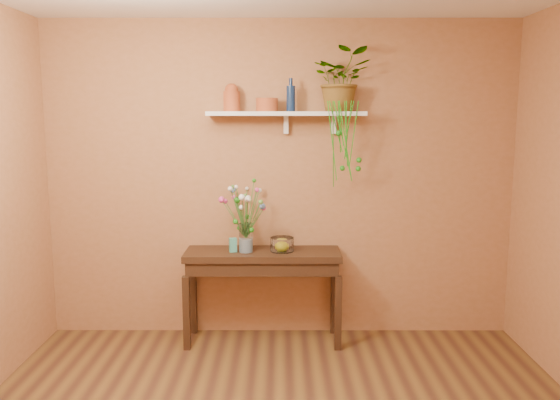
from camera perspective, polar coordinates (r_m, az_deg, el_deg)
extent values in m
cube|color=#A76F48|center=(4.83, 0.01, 1.98)|extent=(4.00, 0.04, 2.70)
cube|color=#372314|center=(4.71, -1.76, -5.53)|extent=(1.29, 0.42, 0.06)
cube|color=#372314|center=(4.73, -1.76, -6.50)|extent=(1.24, 0.38, 0.11)
cube|color=#372314|center=(4.73, -9.46, -11.25)|extent=(0.06, 0.06, 0.62)
cube|color=#372314|center=(4.69, 5.91, -11.35)|extent=(0.06, 0.06, 0.62)
cube|color=#372314|center=(5.07, -8.78, -9.88)|extent=(0.06, 0.06, 0.62)
cube|color=#372314|center=(5.03, 5.50, -9.95)|extent=(0.06, 0.06, 0.62)
cube|color=white|center=(4.66, 0.63, 8.76)|extent=(1.30, 0.24, 0.04)
cube|color=white|center=(4.76, 0.61, 7.65)|extent=(0.04, 0.05, 0.15)
cube|color=white|center=(4.78, 5.46, 7.61)|extent=(0.04, 0.05, 0.15)
cylinder|color=#A04622|center=(4.70, -4.93, 9.93)|extent=(0.16, 0.16, 0.16)
sphere|color=#A04622|center=(4.71, -4.94, 11.05)|extent=(0.11, 0.11, 0.11)
cylinder|color=#A04622|center=(4.65, -1.32, 9.64)|extent=(0.18, 0.18, 0.11)
cylinder|color=#102246|center=(4.65, 1.10, 10.25)|extent=(0.08, 0.08, 0.21)
cylinder|color=#102246|center=(4.65, 1.11, 11.89)|extent=(0.03, 0.03, 0.06)
imported|color=#227B16|center=(4.72, 6.26, 12.03)|extent=(0.47, 0.41, 0.51)
cylinder|color=#227B16|center=(4.56, 6.72, 6.63)|extent=(0.06, 0.16, 0.53)
cylinder|color=#209D19|center=(4.56, 6.41, 5.93)|extent=(0.17, 0.12, 0.64)
cylinder|color=#209D19|center=(4.54, 6.73, 7.11)|extent=(0.03, 0.13, 0.45)
cylinder|color=#227B16|center=(4.49, 6.90, 6.97)|extent=(0.02, 0.28, 0.47)
cylinder|color=#209D19|center=(4.55, 5.33, 5.90)|extent=(0.10, 0.17, 0.65)
cylinder|color=#209D19|center=(4.56, 6.19, 7.72)|extent=(0.06, 0.05, 0.36)
cylinder|color=#227B16|center=(4.59, 6.04, 7.36)|extent=(0.04, 0.10, 0.41)
cylinder|color=#209D19|center=(4.60, 7.06, 8.03)|extent=(0.06, 0.13, 0.31)
cylinder|color=#209D19|center=(4.56, 5.70, 7.39)|extent=(0.13, 0.14, 0.41)
cylinder|color=#227B16|center=(4.59, 5.42, 5.57)|extent=(0.03, 0.15, 0.70)
cylinder|color=#209D19|center=(4.60, 7.51, 6.70)|extent=(0.06, 0.08, 0.52)
cylinder|color=#209D19|center=(4.51, 6.68, 5.84)|extent=(0.14, 0.23, 0.65)
sphere|color=#227B16|center=(4.54, 5.95, 6.75)|extent=(0.04, 0.04, 0.04)
sphere|color=#227B16|center=(4.63, 7.95, 3.15)|extent=(0.04, 0.04, 0.04)
sphere|color=#227B16|center=(4.59, 8.02, 4.04)|extent=(0.04, 0.04, 0.04)
sphere|color=#227B16|center=(4.60, 6.34, 3.22)|extent=(0.04, 0.04, 0.04)
cylinder|color=white|center=(4.65, -3.48, -3.85)|extent=(0.12, 0.12, 0.24)
cylinder|color=silver|center=(4.67, -3.48, -4.60)|extent=(0.11, 0.11, 0.12)
cylinder|color=#386B28|center=(4.50, -3.69, -1.82)|extent=(0.02, 0.25, 0.37)
sphere|color=silver|center=(4.35, -3.91, 0.27)|extent=(0.05, 0.05, 0.05)
cylinder|color=#386B28|center=(4.54, -3.38, -1.89)|extent=(0.03, 0.17, 0.34)
sphere|color=silver|center=(4.43, -3.27, 0.08)|extent=(0.05, 0.05, 0.05)
cylinder|color=#386B28|center=(4.54, -2.74, -2.03)|extent=(0.13, 0.16, 0.32)
sphere|color=#5A9B3A|center=(4.44, -1.97, -0.21)|extent=(0.04, 0.04, 0.04)
cylinder|color=#386B28|center=(4.59, -2.92, -1.40)|extent=(0.10, 0.06, 0.40)
sphere|color=#D73987|center=(4.53, -2.34, 1.04)|extent=(0.04, 0.04, 0.04)
cylinder|color=#386B28|center=(4.58, -2.65, -2.24)|extent=(0.14, 0.10, 0.28)
sphere|color=#557FBF|center=(4.51, -1.78, -0.65)|extent=(0.05, 0.05, 0.05)
cylinder|color=#386B28|center=(4.61, -2.58, -2.32)|extent=(0.15, 0.03, 0.25)
sphere|color=#D73987|center=(4.58, -1.67, -0.83)|extent=(0.04, 0.04, 0.04)
cylinder|color=#386B28|center=(4.61, -2.95, -1.41)|extent=(0.10, 0.01, 0.39)
sphere|color=#5A9B3A|center=(4.58, -2.40, 1.00)|extent=(0.03, 0.03, 0.03)
cylinder|color=#386B28|center=(4.65, -2.73, -2.05)|extent=(0.13, 0.07, 0.28)
sphere|color=#D73987|center=(4.66, -1.97, -0.34)|extent=(0.04, 0.04, 0.04)
cylinder|color=#386B28|center=(4.64, -3.07, -0.90)|extent=(0.07, 0.08, 0.46)
sphere|color=#227B16|center=(4.65, -2.65, 1.99)|extent=(0.03, 0.03, 0.03)
cylinder|color=#386B28|center=(4.70, -2.78, -1.36)|extent=(0.11, 0.18, 0.37)
sphere|color=silver|center=(4.76, -2.09, 0.99)|extent=(0.04, 0.04, 0.04)
cylinder|color=#386B28|center=(4.67, -3.37, -1.76)|extent=(0.02, 0.11, 0.32)
sphere|color=silver|center=(4.70, -3.26, 0.23)|extent=(0.04, 0.04, 0.04)
cylinder|color=#386B28|center=(4.74, -3.43, -1.25)|extent=(0.01, 0.25, 0.38)
sphere|color=silver|center=(4.83, -3.38, 1.18)|extent=(0.03, 0.03, 0.03)
cylinder|color=#386B28|center=(4.69, -3.52, -1.64)|extent=(0.02, 0.15, 0.33)
sphere|color=#5A9B3A|center=(4.73, -3.55, 0.46)|extent=(0.03, 0.03, 0.03)
cylinder|color=#386B28|center=(4.68, -4.09, -1.74)|extent=(0.11, 0.11, 0.32)
sphere|color=#D73987|center=(4.71, -4.70, 0.28)|extent=(0.04, 0.04, 0.04)
cylinder|color=#386B28|center=(4.70, -4.16, -1.34)|extent=(0.12, 0.17, 0.38)
sphere|color=#557FBF|center=(4.76, -4.82, 1.04)|extent=(0.05, 0.05, 0.05)
cylinder|color=#386B28|center=(4.66, -4.54, -1.94)|extent=(0.18, 0.08, 0.29)
sphere|color=#D73987|center=(4.68, -5.59, -0.12)|extent=(0.04, 0.04, 0.04)
cylinder|color=#386B28|center=(4.62, -4.14, -1.22)|extent=(0.11, 0.01, 0.42)
sphere|color=#5A9B3A|center=(4.59, -4.81, 1.36)|extent=(0.03, 0.03, 0.03)
cylinder|color=#386B28|center=(4.62, -4.72, -1.88)|extent=(0.20, 0.02, 0.32)
sphere|color=#D73987|center=(4.60, -5.96, 0.04)|extent=(0.05, 0.05, 0.05)
cylinder|color=#386B28|center=(4.60, -3.92, -1.91)|extent=(0.07, 0.06, 0.32)
sphere|color=#227B16|center=(4.55, -4.37, 0.00)|extent=(0.05, 0.05, 0.05)
cylinder|color=#386B28|center=(4.59, -3.97, -1.25)|extent=(0.08, 0.07, 0.43)
sphere|color=silver|center=(4.53, -4.47, 1.34)|extent=(0.03, 0.03, 0.03)
cylinder|color=#386B28|center=(4.53, -4.26, -1.38)|extent=(0.11, 0.18, 0.43)
sphere|color=silver|center=(4.42, -5.08, 1.14)|extent=(0.04, 0.04, 0.04)
cylinder|color=#386B28|center=(4.60, -3.72, -2.28)|extent=(0.04, 0.07, 0.26)
sphere|color=silver|center=(4.54, -3.96, -0.75)|extent=(0.04, 0.04, 0.04)
sphere|color=#227B16|center=(4.72, -3.36, -1.71)|extent=(0.04, 0.04, 0.04)
sphere|color=#227B16|center=(4.77, -3.31, -2.50)|extent=(0.04, 0.04, 0.04)
sphere|color=#227B16|center=(4.62, -4.55, -2.20)|extent=(0.04, 0.04, 0.04)
sphere|color=#227B16|center=(4.77, -4.14, -2.85)|extent=(0.04, 0.04, 0.04)
sphere|color=#227B16|center=(4.74, -4.00, -2.76)|extent=(0.04, 0.04, 0.04)
sphere|color=#227B16|center=(4.60, -2.91, -3.07)|extent=(0.04, 0.04, 0.04)
cylinder|color=white|center=(4.68, 0.21, -4.53)|extent=(0.19, 0.19, 0.12)
cylinder|color=white|center=(4.69, 0.21, -5.15)|extent=(0.19, 0.19, 0.01)
sphere|color=yellow|center=(4.67, 0.19, -4.69)|extent=(0.09, 0.09, 0.09)
cube|color=teal|center=(4.68, -4.80, -4.57)|extent=(0.07, 0.06, 0.12)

